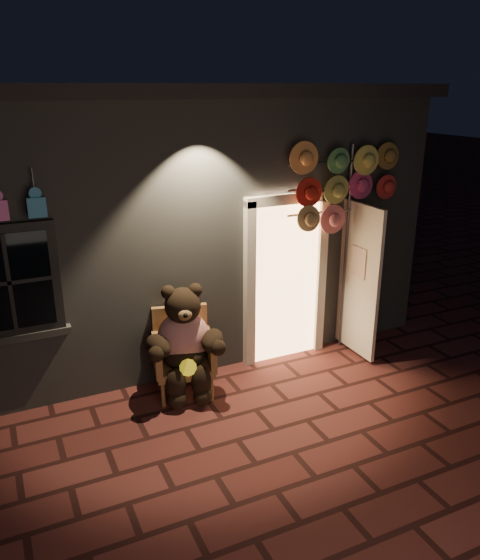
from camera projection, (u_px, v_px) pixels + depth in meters
ground at (238, 440)px, 5.60m from camera, size 60.00×60.00×0.00m
shop_building at (129, 202)px, 8.42m from camera, size 7.30×5.95×3.51m
wicker_armchair at (183, 351)px, 6.40m from camera, size 0.79×0.74×0.99m
teddy_bear at (184, 342)px, 6.22m from camera, size 0.95×0.83×1.34m
hat_rack at (343, 185)px, 6.74m from camera, size 1.60×0.22×2.78m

